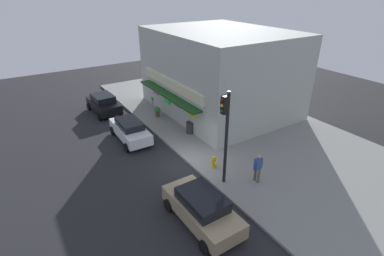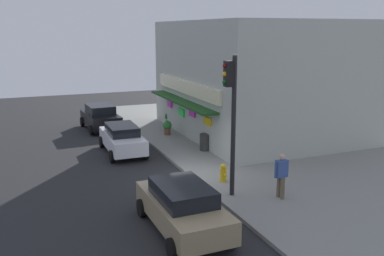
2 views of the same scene
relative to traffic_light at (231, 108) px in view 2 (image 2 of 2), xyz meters
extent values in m
plane|color=#232326|center=(-2.82, -0.57, -3.62)|extent=(55.67, 55.67, 0.00)
cube|color=gray|center=(-2.82, 5.70, -3.54)|extent=(37.11, 12.54, 0.15)
cube|color=#ADB2A8|center=(-9.05, 6.53, -0.04)|extent=(12.06, 9.41, 6.85)
cube|color=beige|center=(-9.05, 1.75, -0.42)|extent=(9.17, 0.16, 0.76)
cube|color=#194719|center=(-9.05, 1.40, -1.22)|extent=(8.69, 0.90, 0.12)
cube|color=#E533CC|center=(-12.05, 1.77, -1.81)|extent=(0.79, 0.08, 0.59)
cube|color=#19E53F|center=(-9.92, 1.77, -2.06)|extent=(0.87, 0.08, 0.48)
cube|color=#E533CC|center=(-8.18, 1.77, -1.78)|extent=(0.84, 0.08, 0.43)
cube|color=yellow|center=(-6.05, 1.77, -1.84)|extent=(0.89, 0.08, 0.42)
cylinder|color=black|center=(0.00, 0.10, -0.75)|extent=(0.18, 0.18, 5.43)
cube|color=black|center=(0.00, -0.15, 1.29)|extent=(0.32, 0.28, 0.95)
sphere|color=maroon|center=(0.00, -0.30, 1.59)|extent=(0.18, 0.18, 0.18)
sphere|color=yellow|center=(0.00, -0.30, 1.29)|extent=(0.18, 0.18, 0.18)
sphere|color=#0F4C19|center=(0.00, -0.30, 0.99)|extent=(0.18, 0.18, 0.18)
cylinder|color=gold|center=(-1.50, 0.46, -3.18)|extent=(0.28, 0.28, 0.58)
sphere|color=gold|center=(-1.50, 0.46, -2.81)|extent=(0.24, 0.24, 0.24)
cylinder|color=gold|center=(-1.70, 0.46, -3.15)|extent=(0.12, 0.10, 0.10)
cylinder|color=gold|center=(-1.30, 0.46, -3.15)|extent=(0.12, 0.10, 0.10)
cylinder|color=#2D2D2D|center=(-6.22, 1.72, -3.02)|extent=(0.58, 0.58, 0.90)
cylinder|color=brown|center=(0.85, 1.69, -3.04)|extent=(0.16, 0.16, 0.85)
cylinder|color=brown|center=(1.11, 1.70, -3.04)|extent=(0.16, 0.16, 0.85)
cube|color=#334C8C|center=(0.98, 1.69, -2.29)|extent=(0.25, 0.48, 0.67)
sphere|color=tan|center=(0.98, 1.69, -1.82)|extent=(0.22, 0.22, 0.22)
cylinder|color=#334C8C|center=(0.99, 1.43, -2.32)|extent=(0.10, 0.10, 0.60)
cylinder|color=#334C8C|center=(0.97, 1.95, -2.32)|extent=(0.10, 0.10, 0.60)
cylinder|color=brown|center=(-10.28, 0.97, -3.28)|extent=(0.39, 0.39, 0.37)
sphere|color=#2D7A33|center=(-10.28, 0.97, -2.86)|extent=(0.54, 0.54, 0.54)
cylinder|color=#59595B|center=(-12.97, 2.04, -3.31)|extent=(0.46, 0.46, 0.32)
sphere|color=#1E6628|center=(-12.97, 2.04, -2.89)|extent=(0.60, 0.60, 0.60)
cube|color=#9E8966|center=(1.81, -2.67, -2.92)|extent=(4.50, 1.95, 0.76)
cube|color=black|center=(1.81, -2.67, -2.28)|extent=(2.44, 1.62, 0.52)
cylinder|color=black|center=(3.37, -1.70, -3.30)|extent=(0.64, 0.23, 0.64)
cylinder|color=black|center=(3.39, -3.59, -3.30)|extent=(0.64, 0.23, 0.64)
cylinder|color=black|center=(0.23, -1.74, -3.30)|extent=(0.64, 0.23, 0.64)
cylinder|color=black|center=(0.26, -3.63, -3.30)|extent=(0.64, 0.23, 0.64)
cube|color=black|center=(-13.97, -2.43, -2.93)|extent=(4.09, 2.10, 0.74)
cube|color=black|center=(-13.97, -2.43, -2.27)|extent=(2.24, 1.70, 0.57)
cylinder|color=black|center=(-12.63, -1.41, -3.30)|extent=(0.65, 0.25, 0.64)
cylinder|color=black|center=(-12.53, -3.30, -3.30)|extent=(0.65, 0.25, 0.64)
cylinder|color=black|center=(-15.42, -1.56, -3.30)|extent=(0.65, 0.25, 0.64)
cylinder|color=black|center=(-15.32, -3.45, -3.30)|extent=(0.65, 0.25, 0.64)
cube|color=silver|center=(-7.88, -2.40, -2.92)|extent=(4.35, 1.78, 0.75)
cube|color=black|center=(-7.88, -2.40, -2.31)|extent=(2.36, 1.47, 0.47)
cylinder|color=black|center=(-6.35, -1.56, -3.30)|extent=(0.64, 0.23, 0.64)
cylinder|color=black|center=(-6.37, -3.28, -3.30)|extent=(0.64, 0.23, 0.64)
cylinder|color=black|center=(-9.38, -1.52, -3.30)|extent=(0.64, 0.23, 0.64)
cylinder|color=black|center=(-9.40, -3.24, -3.30)|extent=(0.64, 0.23, 0.64)
camera|label=1|loc=(10.63, -8.82, 6.71)|focal=27.46mm
camera|label=2|loc=(13.99, -7.33, 2.88)|focal=39.93mm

